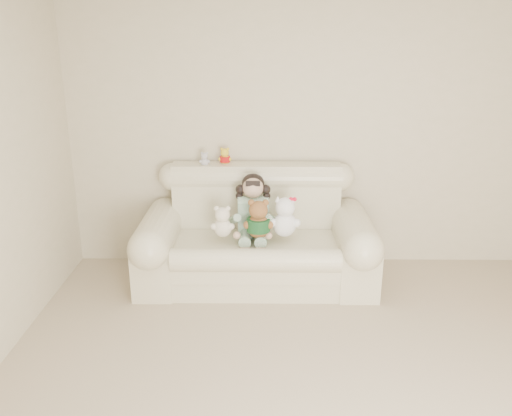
% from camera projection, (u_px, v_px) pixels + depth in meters
% --- Properties ---
extents(wall_back, '(4.50, 0.00, 4.50)m').
position_uv_depth(wall_back, '(308.00, 132.00, 4.95)').
color(wall_back, beige).
rests_on(wall_back, ground).
extents(sofa, '(2.10, 0.95, 1.03)m').
position_uv_depth(sofa, '(256.00, 229.00, 4.72)').
color(sofa, '#FFF5CD').
rests_on(sofa, floor).
extents(seated_child, '(0.37, 0.45, 0.59)m').
position_uv_depth(seated_child, '(253.00, 205.00, 4.74)').
color(seated_child, '#347847').
rests_on(seated_child, sofa).
extents(brown_teddy, '(0.27, 0.22, 0.40)m').
position_uv_depth(brown_teddy, '(258.00, 215.00, 4.52)').
color(brown_teddy, brown).
rests_on(brown_teddy, sofa).
extents(white_cat, '(0.33, 0.30, 0.43)m').
position_uv_depth(white_cat, '(285.00, 213.00, 4.56)').
color(white_cat, white).
rests_on(white_cat, sofa).
extents(cream_teddy, '(0.24, 0.21, 0.33)m').
position_uv_depth(cream_teddy, '(222.00, 219.00, 4.56)').
color(cream_teddy, white).
rests_on(cream_teddy, sofa).
extents(yellow_mini_bear, '(0.14, 0.12, 0.19)m').
position_uv_depth(yellow_mini_bear, '(225.00, 155.00, 4.91)').
color(yellow_mini_bear, yellow).
rests_on(yellow_mini_bear, sofa).
extents(grey_mini_plush, '(0.10, 0.08, 0.16)m').
position_uv_depth(grey_mini_plush, '(205.00, 158.00, 4.86)').
color(grey_mini_plush, silver).
rests_on(grey_mini_plush, sofa).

